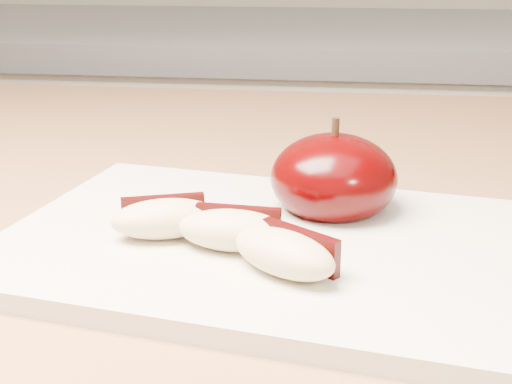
# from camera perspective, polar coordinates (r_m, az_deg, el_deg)

# --- Properties ---
(back_cabinet) EXTENTS (2.40, 0.62, 0.94)m
(back_cabinet) POSITION_cam_1_polar(r_m,az_deg,el_deg) (1.34, 5.55, -7.06)
(back_cabinet) COLOR silver
(back_cabinet) RESTS_ON ground
(cutting_board) EXTENTS (0.30, 0.24, 0.01)m
(cutting_board) POSITION_cam_1_polar(r_m,az_deg,el_deg) (0.40, -0.00, -4.18)
(cutting_board) COLOR beige
(cutting_board) RESTS_ON island_counter
(apple_half) EXTENTS (0.10, 0.10, 0.06)m
(apple_half) POSITION_cam_1_polar(r_m,az_deg,el_deg) (0.43, 6.23, 1.11)
(apple_half) COLOR #2D0000
(apple_half) RESTS_ON cutting_board
(apple_wedge_a) EXTENTS (0.06, 0.05, 0.02)m
(apple_wedge_a) POSITION_cam_1_polar(r_m,az_deg,el_deg) (0.39, -7.29, -2.07)
(apple_wedge_a) COLOR #DBBF8B
(apple_wedge_a) RESTS_ON cutting_board
(apple_wedge_b) EXTENTS (0.06, 0.03, 0.02)m
(apple_wedge_b) POSITION_cam_1_polar(r_m,az_deg,el_deg) (0.37, -1.79, -3.01)
(apple_wedge_b) COLOR #DBBF8B
(apple_wedge_b) RESTS_ON cutting_board
(apple_wedge_c) EXTENTS (0.06, 0.06, 0.02)m
(apple_wedge_c) POSITION_cam_1_polar(r_m,az_deg,el_deg) (0.35, 2.39, -4.86)
(apple_wedge_c) COLOR #DBBF8B
(apple_wedge_c) RESTS_ON cutting_board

